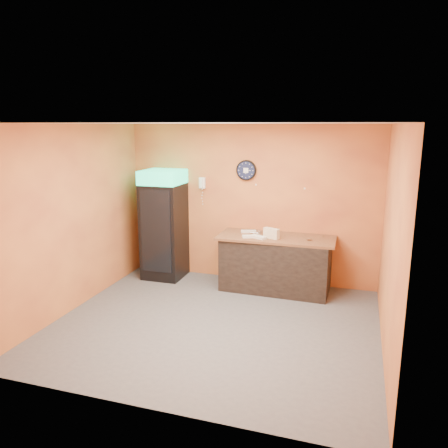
% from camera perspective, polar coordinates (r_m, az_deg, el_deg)
% --- Properties ---
extents(floor, '(4.50, 4.50, 0.00)m').
position_cam_1_polar(floor, '(6.39, -1.18, -12.95)').
color(floor, '#47474C').
rests_on(floor, ground).
extents(back_wall, '(4.50, 0.02, 2.80)m').
position_cam_1_polar(back_wall, '(7.80, 3.45, 2.63)').
color(back_wall, orange).
rests_on(back_wall, floor).
extents(left_wall, '(0.02, 4.00, 2.80)m').
position_cam_1_polar(left_wall, '(6.95, -19.11, 0.68)').
color(left_wall, orange).
rests_on(left_wall, floor).
extents(right_wall, '(0.02, 4.00, 2.80)m').
position_cam_1_polar(right_wall, '(5.64, 21.00, -2.21)').
color(right_wall, orange).
rests_on(right_wall, floor).
extents(ceiling, '(4.50, 4.00, 0.02)m').
position_cam_1_polar(ceiling, '(5.75, -1.31, 13.03)').
color(ceiling, white).
rests_on(ceiling, back_wall).
extents(beverage_cooler, '(0.70, 0.71, 1.99)m').
position_cam_1_polar(beverage_cooler, '(8.03, -7.95, -0.29)').
color(beverage_cooler, black).
rests_on(beverage_cooler, floor).
extents(prep_counter, '(1.82, 0.84, 0.90)m').
position_cam_1_polar(prep_counter, '(7.54, 6.76, -5.25)').
color(prep_counter, black).
rests_on(prep_counter, floor).
extents(wall_clock, '(0.36, 0.06, 0.36)m').
position_cam_1_polar(wall_clock, '(7.70, 2.93, 7.03)').
color(wall_clock, black).
rests_on(wall_clock, back_wall).
extents(wall_phone, '(0.11, 0.10, 0.20)m').
position_cam_1_polar(wall_phone, '(7.95, -2.87, 5.38)').
color(wall_phone, white).
rests_on(wall_phone, back_wall).
extents(butcher_paper, '(1.96, 0.85, 0.04)m').
position_cam_1_polar(butcher_paper, '(7.40, 6.85, -1.79)').
color(butcher_paper, brown).
rests_on(butcher_paper, prep_counter).
extents(sub_roll_stack, '(0.28, 0.19, 0.17)m').
position_cam_1_polar(sub_roll_stack, '(7.25, 6.21, -1.22)').
color(sub_roll_stack, beige).
rests_on(sub_roll_stack, butcher_paper).
extents(wrapped_sandwich_left, '(0.28, 0.19, 0.04)m').
position_cam_1_polar(wrapped_sandwich_left, '(7.29, 3.45, -1.63)').
color(wrapped_sandwich_left, silver).
rests_on(wrapped_sandwich_left, butcher_paper).
extents(wrapped_sandwich_mid, '(0.30, 0.24, 0.04)m').
position_cam_1_polar(wrapped_sandwich_mid, '(7.26, 4.49, -1.71)').
color(wrapped_sandwich_mid, silver).
rests_on(wrapped_sandwich_mid, butcher_paper).
extents(wrapped_sandwich_right, '(0.28, 0.18, 0.04)m').
position_cam_1_polar(wrapped_sandwich_right, '(7.63, 3.23, -0.98)').
color(wrapped_sandwich_right, silver).
rests_on(wrapped_sandwich_right, butcher_paper).
extents(kitchen_tool, '(0.07, 0.07, 0.07)m').
position_cam_1_polar(kitchen_tool, '(7.53, 4.70, -1.06)').
color(kitchen_tool, silver).
rests_on(kitchen_tool, butcher_paper).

